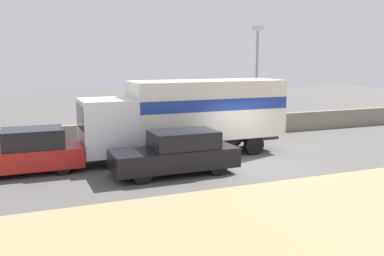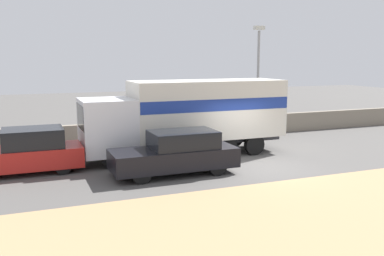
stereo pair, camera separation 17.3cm
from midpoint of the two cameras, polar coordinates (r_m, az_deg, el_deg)
ground_plane at (r=17.07m, az=8.83°, el=-5.12°), size 80.00×80.00×0.00m
dirt_shoulder_foreground at (r=13.11m, az=20.39°, el=-9.96°), size 60.00×5.91×0.04m
stone_wall_backdrop at (r=22.62m, az=0.56°, el=-0.06°), size 60.00×0.35×1.08m
street_lamp at (r=23.30m, az=9.02°, el=7.37°), size 0.56×0.28×5.89m
box_truck at (r=18.49m, az=0.06°, el=2.05°), size 8.81×2.34×3.26m
car_hatchback at (r=15.66m, az=-1.78°, el=-3.35°), size 4.59×1.75×1.59m
car_sedan_second at (r=16.95m, az=-20.86°, el=-2.98°), size 4.13×1.78×1.66m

